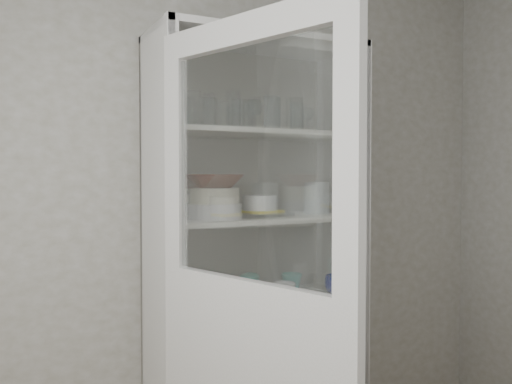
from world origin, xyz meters
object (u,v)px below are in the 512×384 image
pantry_cabinet (250,281)px  mug_white (284,293)px  goblet_1 (251,115)px  goblet_2 (255,114)px  cream_dish (255,376)px  teal_jar (250,288)px  goblet_3 (307,120)px  cupboard_door (249,346)px  glass_platter (260,214)px  plate_stack_front (215,211)px  cream_bowl (215,196)px  white_canister (204,292)px  yellow_trivet (260,211)px  plate_stack_back (182,205)px  measuring_cups (195,308)px  goblet_0 (181,113)px  tin_box (264,377)px  white_ramekin (260,203)px  mug_teal (292,283)px  mug_blue (337,285)px  grey_bowl_stack (316,198)px  terracotta_bowl (215,181)px

pantry_cabinet → mug_white: (0.07, -0.20, -0.03)m
goblet_1 → goblet_2: goblet_1 is taller
cream_dish → teal_jar: bearing=129.1°
goblet_3 → cream_dish: goblet_3 is taller
cupboard_door → goblet_3: 1.34m
glass_platter → plate_stack_front: bearing=-171.5°
plate_stack_front → cream_bowl: 0.07m
mug_white → white_canister: (-0.34, 0.15, 0.01)m
yellow_trivet → teal_jar: size_ratio=1.50×
plate_stack_back → glass_platter: bearing=-27.2°
measuring_cups → goblet_3: bearing=15.8°
goblet_2 → plate_stack_back: 0.56m
goblet_0 → tin_box: bearing=-20.0°
white_ramekin → tin_box: 0.83m
goblet_1 → cream_dish: size_ratio=0.88×
goblet_3 → white_ramekin: 0.55m
pantry_cabinet → mug_teal: 0.23m
white_canister → tin_box: (0.29, -0.05, -0.43)m
yellow_trivet → mug_white: (0.07, -0.11, -0.37)m
cream_bowl → white_canister: bearing=110.5°
mug_blue → cream_dish: (-0.42, 0.07, -0.42)m
goblet_0 → mug_blue: bearing=-13.1°
mug_blue → cream_dish: 0.60m
glass_platter → teal_jar: glass_platter is taller
teal_jar → measuring_cups: teal_jar is taller
grey_bowl_stack → mug_white: (-0.27, -0.14, -0.43)m
mug_white → tin_box: 0.43m
plate_stack_front → glass_platter: 0.25m
terracotta_bowl → glass_platter: bearing=8.5°
goblet_3 → tin_box: size_ratio=0.76×
terracotta_bowl → mug_blue: terracotta_bowl is taller
terracotta_bowl → glass_platter: (0.24, 0.04, -0.16)m
mug_blue → grey_bowl_stack: bearing=109.2°
plate_stack_back → white_ramekin: size_ratio=1.44×
cupboard_door → plate_stack_front: size_ratio=8.29×
mug_blue → cream_dish: size_ratio=0.58×
goblet_2 → mug_white: (0.04, -0.22, -0.84)m
plate_stack_back → grey_bowl_stack: bearing=-12.2°
white_canister → cupboard_door: bearing=-97.8°
goblet_1 → goblet_2: (-0.00, -0.05, -0.00)m
goblet_0 → glass_platter: size_ratio=0.50×
goblet_1 → tin_box: size_ratio=0.87×
cream_bowl → mug_white: 0.56m
measuring_cups → tin_box: measuring_cups is taller
terracotta_bowl → tin_box: size_ratio=1.16×
goblet_0 → mug_blue: goblet_0 is taller
plate_stack_back → cream_bowl: bearing=-68.4°
plate_stack_back → white_ramekin: plate_stack_back is taller
goblet_1 → tin_box: (-0.01, -0.17, -1.26)m
mug_blue → goblet_3: bearing=88.2°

